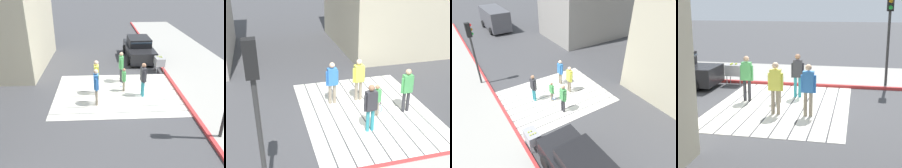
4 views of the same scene
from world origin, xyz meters
The scene contains 9 objects.
ground_plane centered at (0.00, 0.00, 0.00)m, with size 120.00×120.00×0.00m, color #424244.
crosswalk_stripes centered at (0.00, 0.00, 0.01)m, with size 6.40×4.90×0.01m.
curb_painted centered at (-3.25, 0.00, 0.07)m, with size 0.16×40.00×0.13m, color #BC3333.
traffic_light_corner centered at (-3.58, 3.97, 3.04)m, with size 0.39×0.28×4.24m.
pedestrian_adult_lead centered at (-1.28, 0.34, 1.03)m, with size 0.26×0.52×1.78m.
pedestrian_adult_trailing centered at (1.04, -0.01, 1.06)m, with size 0.26×0.53×1.82m.
pedestrian_adult_side centered at (-0.34, -1.49, 1.04)m, with size 0.24×0.52×1.78m.
pedestrian_teen_behind centered at (1.05, 1.11, 1.04)m, with size 0.24×0.52×1.79m.
pedestrian_child_with_racket centered at (-0.37, -0.26, 0.73)m, with size 0.30×0.40×1.29m.
Camera 2 is at (-9.62, 3.74, 5.88)m, focal length 48.15 mm.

